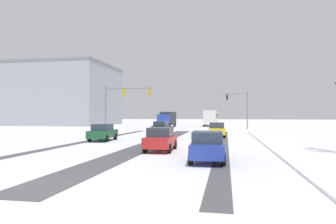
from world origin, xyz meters
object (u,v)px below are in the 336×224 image
car_dark_green_third (103,132)px  car_blue_fifth (207,146)px  traffic_signal_near_left (121,99)px  bus_oncoming (211,117)px  car_red_fourth (161,139)px  traffic_signal_far_right (240,104)px  car_black_lead (161,127)px  office_building_far_left_block (60,95)px  car_yellow_cab_second (216,130)px  box_truck_delivery (167,119)px

car_dark_green_third → car_blue_fifth: 15.13m
traffic_signal_near_left → bus_oncoming: (10.90, 26.99, -2.68)m
car_red_fourth → bus_oncoming: size_ratio=0.38×
traffic_signal_far_right → car_dark_green_third: bearing=-117.7°
car_black_lead → office_building_far_left_block: 43.36m
traffic_signal_near_left → car_red_fourth: (9.71, -19.18, -3.86)m
car_yellow_cab_second → car_blue_fifth: size_ratio=1.01×
traffic_signal_far_right → car_yellow_cab_second: bearing=-99.8°
car_blue_fifth → car_dark_green_third: bearing=134.4°
car_blue_fifth → office_building_far_left_block: 65.13m
car_dark_green_third → car_yellow_cab_second: bearing=33.6°
car_black_lead → box_truck_delivery: size_ratio=0.55×
traffic_signal_near_left → car_dark_green_third: (2.59, -12.49, -3.86)m
car_dark_green_third → box_truck_delivery: (0.20, 31.00, 0.82)m
traffic_signal_far_right → bus_oncoming: (-5.58, 13.04, -2.37)m
car_black_lead → car_blue_fifth: (7.52, -22.74, 0.00)m
traffic_signal_near_left → bus_oncoming: 29.23m
traffic_signal_near_left → car_yellow_cab_second: size_ratio=1.60×
car_red_fourth → car_blue_fifth: size_ratio=1.00×
traffic_signal_near_left → car_blue_fifth: (13.17, -23.30, -3.86)m
traffic_signal_near_left → car_blue_fifth: bearing=-60.5°
car_blue_fifth → box_truck_delivery: box_truck_delivery is taller
bus_oncoming → box_truck_delivery: (-8.11, -8.47, -0.36)m
car_black_lead → car_red_fourth: size_ratio=0.99×
car_red_fourth → box_truck_delivery: (-6.91, 37.70, 0.82)m
car_red_fourth → office_building_far_left_block: bearing=127.0°
traffic_signal_far_right → car_dark_green_third: traffic_signal_far_right is taller
car_black_lead → car_yellow_cab_second: (7.46, -4.93, 0.00)m
traffic_signal_near_left → car_dark_green_third: bearing=-78.3°
bus_oncoming → car_black_lead: bearing=-100.8°
bus_oncoming → box_truck_delivery: size_ratio=1.47×
car_red_fourth → car_blue_fifth: 5.38m
traffic_signal_far_right → car_dark_green_third: (-13.89, -26.43, -3.54)m
car_dark_green_third → office_building_far_left_block: 50.25m
car_red_fourth → box_truck_delivery: box_truck_delivery is taller
office_building_far_left_block → car_yellow_cab_second: bearing=-40.7°
traffic_signal_far_right → bus_oncoming: 14.38m
car_red_fourth → box_truck_delivery: bearing=100.4°
car_black_lead → car_red_fourth: 19.06m
office_building_far_left_block → car_dark_green_third: bearing=-54.8°
car_yellow_cab_second → traffic_signal_far_right: bearing=80.2°
car_black_lead → car_red_fourth: bearing=-77.7°
traffic_signal_far_right → office_building_far_left_block: (-42.58, 14.31, 2.91)m
bus_oncoming → traffic_signal_far_right: bearing=-66.8°
office_building_far_left_block → car_blue_fifth: bearing=-52.7°
traffic_signal_far_right → office_building_far_left_block: office_building_far_left_block is taller
car_black_lead → car_dark_green_third: 12.31m
car_black_lead → car_dark_green_third: bearing=-104.4°
traffic_signal_near_left → traffic_signal_far_right: bearing=40.2°
car_yellow_cab_second → car_dark_green_third: (-10.52, -7.00, 0.00)m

